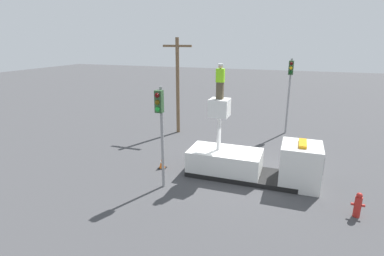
% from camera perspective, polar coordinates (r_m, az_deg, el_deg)
% --- Properties ---
extents(ground_plane, '(120.00, 120.00, 0.00)m').
position_cam_1_polar(ground_plane, '(16.15, 9.45, -9.05)').
color(ground_plane, '#424244').
extents(bucket_truck, '(6.59, 2.12, 4.04)m').
position_cam_1_polar(bucket_truck, '(15.73, 11.56, -6.46)').
color(bucket_truck, black).
rests_on(bucket_truck, ground).
extents(worker, '(0.40, 0.26, 1.75)m').
position_cam_1_polar(worker, '(15.00, 5.39, 8.83)').
color(worker, brown).
rests_on(worker, bucket_truck).
extents(traffic_light_pole, '(0.34, 0.57, 4.91)m').
position_cam_1_polar(traffic_light_pole, '(13.63, -6.07, 1.88)').
color(traffic_light_pole, gray).
rests_on(traffic_light_pole, ground).
extents(traffic_light_across, '(0.34, 0.57, 5.62)m').
position_cam_1_polar(traffic_light_across, '(23.21, 18.13, 8.40)').
color(traffic_light_across, gray).
rests_on(traffic_light_across, ground).
extents(fire_hydrant, '(0.51, 0.27, 1.06)m').
position_cam_1_polar(fire_hydrant, '(14.08, 29.04, -12.69)').
color(fire_hydrant, '#B2231E').
rests_on(fire_hydrant, ground).
extents(traffic_cone_rear, '(0.42, 0.42, 0.68)m').
position_cam_1_polar(traffic_cone_rear, '(16.84, -5.71, -6.59)').
color(traffic_cone_rear, black).
rests_on(traffic_cone_rear, ground).
extents(utility_pole, '(2.20, 0.26, 7.07)m').
position_cam_1_polar(utility_pole, '(22.51, -2.75, 8.65)').
color(utility_pole, brown).
rests_on(utility_pole, ground).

